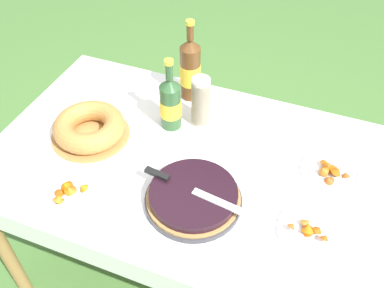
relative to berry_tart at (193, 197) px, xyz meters
name	(u,v)px	position (x,y,z in m)	size (l,w,h in m)	color
ground_plane	(187,265)	(-0.10, 0.18, -0.79)	(16.00, 16.00, 0.00)	#4C7A38
garden_table	(186,174)	(-0.10, 0.18, -0.11)	(1.44, 0.90, 0.76)	#A87A47
tablecloth	(186,162)	(-0.10, 0.18, -0.04)	(1.45, 0.91, 0.10)	white
berry_tart	(193,197)	(0.00, 0.00, 0.00)	(0.32, 0.32, 0.06)	#38383D
serving_knife	(186,187)	(-0.03, 0.00, 0.04)	(0.37, 0.08, 0.01)	silver
bundt_cake	(89,127)	(-0.49, 0.16, 0.01)	(0.30, 0.30, 0.09)	#B78447
cup_stack	(201,102)	(-0.12, 0.38, 0.08)	(0.07, 0.07, 0.21)	beige
cider_bottle_green	(171,103)	(-0.22, 0.33, 0.08)	(0.08, 0.08, 0.30)	#2D562D
cider_bottle_amber	(190,69)	(-0.22, 0.53, 0.11)	(0.09, 0.09, 0.35)	brown
snack_plate_near	(330,171)	(0.40, 0.30, -0.01)	(0.21, 0.21, 0.05)	white
snack_plate_left	(309,230)	(0.38, 0.02, -0.02)	(0.20, 0.20, 0.05)	white
snack_plate_right	(70,192)	(-0.40, -0.12, -0.01)	(0.21, 0.21, 0.05)	white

